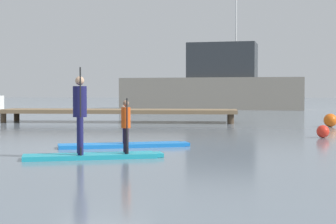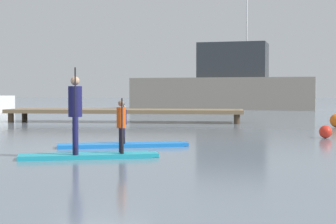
{
  "view_description": "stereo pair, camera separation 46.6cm",
  "coord_description": "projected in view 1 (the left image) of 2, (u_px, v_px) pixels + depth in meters",
  "views": [
    {
      "loc": [
        3.01,
        -13.77,
        1.49
      ],
      "look_at": [
        1.53,
        2.11,
        0.89
      ],
      "focal_mm": 58.56,
      "sensor_mm": 36.0,
      "label": 1
    },
    {
      "loc": [
        3.47,
        -13.72,
        1.49
      ],
      "look_at": [
        1.53,
        2.11,
        0.89
      ],
      "focal_mm": 58.56,
      "sensor_mm": 36.0,
      "label": 2
    }
  ],
  "objects": [
    {
      "name": "paddler_adult",
      "position": [
        80.0,
        109.0,
        12.05
      ],
      "size": [
        0.38,
        0.52,
        1.91
      ],
      "color": "#19194C",
      "rests_on": "paddleboard_far"
    },
    {
      "name": "paddleboard_far",
      "position": [
        93.0,
        156.0,
        12.16
      ],
      "size": [
        3.12,
        1.54,
        0.1
      ],
      "color": "#1E9EB2",
      "rests_on": "ground"
    },
    {
      "name": "mooring_buoy_mid",
      "position": [
        323.0,
        131.0,
        17.53
      ],
      "size": [
        0.41,
        0.41,
        0.41
      ],
      "primitive_type": "sphere",
      "color": "red",
      "rests_on": "ground"
    },
    {
      "name": "mooring_buoy_near",
      "position": [
        330.0,
        120.0,
        22.93
      ],
      "size": [
        0.56,
        0.56,
        0.56
      ],
      "primitive_type": "sphere",
      "color": "orange",
      "rests_on": "ground"
    },
    {
      "name": "paddler_child_solo",
      "position": [
        125.0,
        122.0,
        14.59
      ],
      "size": [
        0.23,
        0.36,
        1.08
      ],
      "color": "#19194C",
      "rests_on": "paddleboard_near"
    },
    {
      "name": "paddleboard_near",
      "position": [
        124.0,
        145.0,
        14.62
      ],
      "size": [
        3.5,
        1.71,
        0.1
      ],
      "color": "blue",
      "rests_on": "ground"
    },
    {
      "name": "paddler_child_front",
      "position": [
        126.0,
        123.0,
        12.28
      ],
      "size": [
        0.26,
        0.4,
        1.24
      ],
      "color": "black",
      "rests_on": "paddleboard_far"
    },
    {
      "name": "ground_plane",
      "position": [
        101.0,
        149.0,
        14.03
      ],
      "size": [
        240.0,
        240.0,
        0.0
      ],
      "primitive_type": "plane",
      "color": "slate"
    },
    {
      "name": "fishing_boat_white_large",
      "position": [
        215.0,
        86.0,
        45.95
      ],
      "size": [
        15.55,
        6.36,
        10.96
      ],
      "color": "#9E9384",
      "rests_on": "ground"
    },
    {
      "name": "floating_dock",
      "position": [
        118.0,
        111.0,
        26.4
      ],
      "size": [
        11.38,
        2.33,
        0.62
      ],
      "color": "#846B4C",
      "rests_on": "ground"
    }
  ]
}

